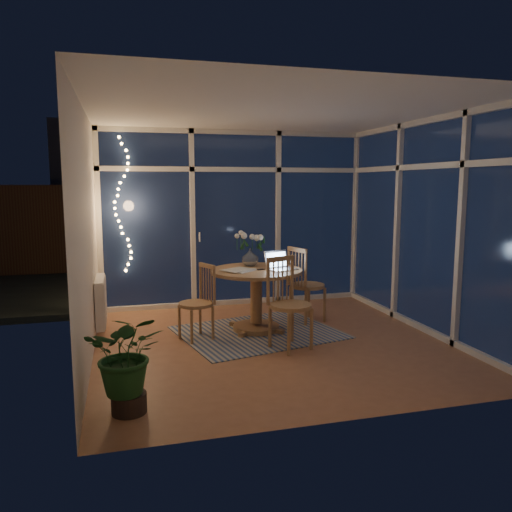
# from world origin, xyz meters

# --- Properties ---
(floor) EXTENTS (4.00, 4.00, 0.00)m
(floor) POSITION_xyz_m (0.00, 0.00, 0.00)
(floor) COLOR #9A6243
(floor) RESTS_ON ground
(ceiling) EXTENTS (4.00, 4.00, 0.00)m
(ceiling) POSITION_xyz_m (0.00, 0.00, 2.60)
(ceiling) COLOR silver
(ceiling) RESTS_ON wall_back
(wall_back) EXTENTS (4.00, 0.04, 2.60)m
(wall_back) POSITION_xyz_m (0.00, 2.00, 1.30)
(wall_back) COLOR white
(wall_back) RESTS_ON floor
(wall_front) EXTENTS (4.00, 0.04, 2.60)m
(wall_front) POSITION_xyz_m (0.00, -2.00, 1.30)
(wall_front) COLOR white
(wall_front) RESTS_ON floor
(wall_left) EXTENTS (0.04, 4.00, 2.60)m
(wall_left) POSITION_xyz_m (-2.00, 0.00, 1.30)
(wall_left) COLOR white
(wall_left) RESTS_ON floor
(wall_right) EXTENTS (0.04, 4.00, 2.60)m
(wall_right) POSITION_xyz_m (2.00, 0.00, 1.30)
(wall_right) COLOR white
(wall_right) RESTS_ON floor
(window_wall_back) EXTENTS (4.00, 0.10, 2.60)m
(window_wall_back) POSITION_xyz_m (0.00, 1.96, 1.30)
(window_wall_back) COLOR silver
(window_wall_back) RESTS_ON floor
(window_wall_right) EXTENTS (0.10, 4.00, 2.60)m
(window_wall_right) POSITION_xyz_m (1.96, 0.00, 1.30)
(window_wall_right) COLOR silver
(window_wall_right) RESTS_ON floor
(radiator) EXTENTS (0.10, 0.70, 0.58)m
(radiator) POSITION_xyz_m (-1.94, 0.90, 0.40)
(radiator) COLOR white
(radiator) RESTS_ON wall_left
(fairy_lights) EXTENTS (0.24, 0.10, 1.85)m
(fairy_lights) POSITION_xyz_m (-1.65, 1.88, 1.52)
(fairy_lights) COLOR #FFBD66
(fairy_lights) RESTS_ON window_wall_back
(garden_patio) EXTENTS (12.00, 6.00, 0.10)m
(garden_patio) POSITION_xyz_m (0.50, 5.00, -0.06)
(garden_patio) COLOR black
(garden_patio) RESTS_ON ground
(garden_fence) EXTENTS (11.00, 0.08, 1.80)m
(garden_fence) POSITION_xyz_m (0.00, 5.50, 0.90)
(garden_fence) COLOR #3E2216
(garden_fence) RESTS_ON ground
(neighbour_roof) EXTENTS (7.00, 3.00, 2.20)m
(neighbour_roof) POSITION_xyz_m (0.30, 8.50, 2.20)
(neighbour_roof) COLOR #2F3239
(neighbour_roof) RESTS_ON ground
(garden_shrubs) EXTENTS (0.90, 0.90, 0.90)m
(garden_shrubs) POSITION_xyz_m (-0.80, 3.40, 0.45)
(garden_shrubs) COLOR #163318
(garden_shrubs) RESTS_ON ground
(rug) EXTENTS (2.13, 1.85, 0.01)m
(rug) POSITION_xyz_m (-0.08, 0.41, 0.01)
(rug) COLOR #B6A994
(rug) RESTS_ON floor
(dining_table) EXTENTS (1.36, 1.36, 0.77)m
(dining_table) POSITION_xyz_m (-0.08, 0.51, 0.39)
(dining_table) COLOR #945F43
(dining_table) RESTS_ON floor
(chair_left) EXTENTS (0.55, 0.55, 0.90)m
(chair_left) POSITION_xyz_m (-0.85, 0.34, 0.45)
(chair_left) COLOR #945F43
(chair_left) RESTS_ON floor
(chair_right) EXTENTS (0.60, 0.60, 1.02)m
(chair_right) POSITION_xyz_m (0.69, 0.74, 0.51)
(chair_right) COLOR #945F43
(chair_right) RESTS_ON floor
(chair_front) EXTENTS (0.62, 0.62, 1.03)m
(chair_front) POSITION_xyz_m (0.11, -0.26, 0.52)
(chair_front) COLOR #945F43
(chair_front) RESTS_ON floor
(laptop) EXTENTS (0.42, 0.39, 0.25)m
(laptop) POSITION_xyz_m (0.22, 0.39, 0.90)
(laptop) COLOR silver
(laptop) RESTS_ON dining_table
(flower_vase) EXTENTS (0.24, 0.24, 0.21)m
(flower_vase) POSITION_xyz_m (-0.08, 0.79, 0.88)
(flower_vase) COLOR white
(flower_vase) RESTS_ON dining_table
(bowl) EXTENTS (0.18, 0.18, 0.04)m
(bowl) POSITION_xyz_m (0.29, 0.78, 0.79)
(bowl) COLOR white
(bowl) RESTS_ON dining_table
(newspapers) EXTENTS (0.44, 0.41, 0.02)m
(newspapers) POSITION_xyz_m (-0.30, 0.46, 0.78)
(newspapers) COLOR silver
(newspapers) RESTS_ON dining_table
(phone) EXTENTS (0.11, 0.08, 0.01)m
(phone) POSITION_xyz_m (-0.03, 0.48, 0.78)
(phone) COLOR black
(phone) RESTS_ON dining_table
(potted_plant) EXTENTS (0.61, 0.56, 0.76)m
(potted_plant) POSITION_xyz_m (-1.65, -1.41, 0.38)
(potted_plant) COLOR #19471E
(potted_plant) RESTS_ON floor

